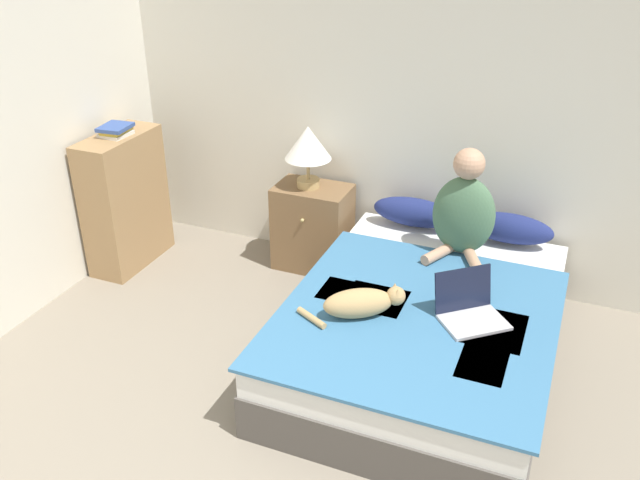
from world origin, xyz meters
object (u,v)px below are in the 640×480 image
(person_sitting, at_px, (464,211))
(cat_tabby, at_px, (361,303))
(pillow_far, at_px, (509,228))
(bed, at_px, (423,330))
(laptop_open, at_px, (470,310))
(nightstand, at_px, (313,227))
(table_lamp, at_px, (308,145))
(pillow_near, at_px, (414,212))
(book_stack_top, at_px, (116,130))
(bookshelf, at_px, (125,201))

(person_sitting, height_order, cat_tabby, person_sitting)
(pillow_far, xyz_separation_m, person_sitting, (-0.27, -0.27, 0.20))
(bed, bearing_deg, laptop_open, -22.80)
(nightstand, bearing_deg, table_lamp, -176.75)
(pillow_near, relative_size, book_stack_top, 2.43)
(nightstand, bearing_deg, cat_tabby, -55.87)
(bed, distance_m, pillow_far, 1.01)
(cat_tabby, xyz_separation_m, table_lamp, (-0.81, 1.15, 0.43))
(bookshelf, relative_size, book_stack_top, 4.23)
(nightstand, distance_m, book_stack_top, 1.57)
(pillow_far, xyz_separation_m, book_stack_top, (-2.71, -0.52, 0.50))
(pillow_near, xyz_separation_m, book_stack_top, (-2.06, -0.52, 0.50))
(laptop_open, bearing_deg, cat_tabby, 159.01)
(cat_tabby, bearing_deg, laptop_open, -13.10)
(cat_tabby, height_order, book_stack_top, book_stack_top)
(pillow_near, height_order, cat_tabby, pillow_near)
(nightstand, bearing_deg, person_sitting, -10.42)
(laptop_open, height_order, nightstand, laptop_open)
(cat_tabby, relative_size, laptop_open, 1.23)
(pillow_far, bearing_deg, book_stack_top, -169.10)
(bed, distance_m, book_stack_top, 2.55)
(person_sitting, height_order, bookshelf, person_sitting)
(pillow_near, xyz_separation_m, cat_tabby, (0.04, -1.21, -0.02))
(cat_tabby, bearing_deg, book_stack_top, 129.16)
(laptop_open, relative_size, nightstand, 0.70)
(person_sitting, bearing_deg, cat_tabby, -110.54)
(bed, distance_m, laptop_open, 0.41)
(pillow_far, height_order, book_stack_top, book_stack_top)
(bed, xyz_separation_m, pillow_near, (-0.33, 0.90, 0.33))
(pillow_near, bearing_deg, nightstand, -175.47)
(pillow_near, height_order, table_lamp, table_lamp)
(table_lamp, bearing_deg, pillow_far, 2.43)
(pillow_far, height_order, cat_tabby, pillow_far)
(bookshelf, bearing_deg, laptop_open, -10.43)
(person_sitting, relative_size, table_lamp, 1.57)
(bed, xyz_separation_m, pillow_far, (0.33, 0.90, 0.33))
(table_lamp, height_order, bookshelf, table_lamp)
(bed, relative_size, laptop_open, 4.48)
(book_stack_top, bearing_deg, bed, -8.92)
(nightstand, xyz_separation_m, book_stack_top, (-1.31, -0.46, 0.73))
(bed, xyz_separation_m, laptop_open, (0.27, -0.11, 0.28))
(table_lamp, distance_m, bookshelf, 1.44)
(pillow_near, xyz_separation_m, nightstand, (-0.75, -0.06, -0.23))
(bed, height_order, bookshelf, bookshelf)
(bed, xyz_separation_m, book_stack_top, (-2.39, 0.37, 0.83))
(bed, relative_size, pillow_far, 3.50)
(pillow_near, distance_m, pillow_far, 0.66)
(book_stack_top, bearing_deg, table_lamp, 19.83)
(cat_tabby, xyz_separation_m, bookshelf, (-2.10, 0.69, -0.03))
(laptop_open, height_order, book_stack_top, book_stack_top)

